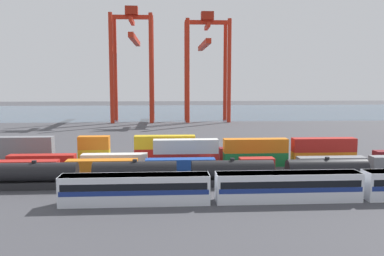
# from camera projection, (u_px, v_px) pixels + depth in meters

# --- Properties ---
(ground_plane) EXTENTS (420.00, 420.00, 0.00)m
(ground_plane) POSITION_uv_depth(u_px,v_px,m) (192.00, 137.00, 115.93)
(ground_plane) COLOR #424247
(harbour_water) EXTENTS (400.00, 110.00, 0.01)m
(harbour_water) POSITION_uv_depth(u_px,v_px,m) (180.00, 111.00, 214.71)
(harbour_water) COLOR #384C60
(harbour_water) RESTS_ON ground_plane
(passenger_train) EXTENTS (60.09, 3.14, 3.90)m
(passenger_train) POSITION_uv_depth(u_px,v_px,m) (288.00, 185.00, 54.17)
(passenger_train) COLOR silver
(passenger_train) RESTS_ON ground_plane
(freight_tank_row) EXTENTS (57.31, 2.80, 4.26)m
(freight_tank_row) POSITION_uv_depth(u_px,v_px,m) (184.00, 173.00, 61.94)
(freight_tank_row) COLOR #232326
(freight_tank_row) RESTS_ON ground_plane
(shipping_container_0) EXTENTS (12.10, 2.44, 2.60)m
(shipping_container_0) POSITION_uv_depth(u_px,v_px,m) (22.00, 168.00, 68.81)
(shipping_container_0) COLOR #AD211C
(shipping_container_0) RESTS_ON ground_plane
(shipping_container_1) EXTENTS (12.10, 2.44, 2.60)m
(shipping_container_1) POSITION_uv_depth(u_px,v_px,m) (102.00, 167.00, 69.65)
(shipping_container_1) COLOR orange
(shipping_container_1) RESTS_ON ground_plane
(shipping_container_2) EXTENTS (12.10, 2.44, 2.60)m
(shipping_container_2) POSITION_uv_depth(u_px,v_px,m) (180.00, 166.00, 70.50)
(shipping_container_2) COLOR #1C4299
(shipping_container_2) RESTS_ON ground_plane
(shipping_container_3) EXTENTS (6.04, 2.44, 2.60)m
(shipping_container_3) POSITION_uv_depth(u_px,v_px,m) (257.00, 165.00, 71.35)
(shipping_container_3) COLOR #AD211C
(shipping_container_3) RESTS_ON ground_plane
(shipping_container_4) EXTENTS (12.10, 2.44, 2.60)m
(shipping_container_4) POSITION_uv_depth(u_px,v_px,m) (331.00, 164.00, 72.20)
(shipping_container_4) COLOR slate
(shipping_container_4) RESTS_ON ground_plane
(shipping_container_6) EXTENTS (12.10, 2.44, 2.60)m
(shipping_container_6) POSITION_uv_depth(u_px,v_px,m) (42.00, 162.00, 74.39)
(shipping_container_6) COLOR #AD211C
(shipping_container_6) RESTS_ON ground_plane
(shipping_container_7) EXTENTS (12.10, 2.44, 2.60)m
(shipping_container_7) POSITION_uv_depth(u_px,v_px,m) (115.00, 161.00, 75.22)
(shipping_container_7) COLOR silver
(shipping_container_7) RESTS_ON ground_plane
(shipping_container_8) EXTENTS (12.10, 2.44, 2.60)m
(shipping_container_8) POSITION_uv_depth(u_px,v_px,m) (186.00, 160.00, 76.05)
(shipping_container_8) COLOR #AD211C
(shipping_container_8) RESTS_ON ground_plane
(shipping_container_9) EXTENTS (12.10, 2.44, 2.60)m
(shipping_container_9) POSITION_uv_depth(u_px,v_px,m) (186.00, 146.00, 75.75)
(shipping_container_9) COLOR silver
(shipping_container_9) RESTS_ON shipping_container_8
(shipping_container_10) EXTENTS (12.10, 2.44, 2.60)m
(shipping_container_10) POSITION_uv_depth(u_px,v_px,m) (255.00, 159.00, 76.89)
(shipping_container_10) COLOR #197538
(shipping_container_10) RESTS_ON ground_plane
(shipping_container_11) EXTENTS (12.10, 2.44, 2.60)m
(shipping_container_11) POSITION_uv_depth(u_px,v_px,m) (256.00, 145.00, 76.59)
(shipping_container_11) COLOR orange
(shipping_container_11) RESTS_ON shipping_container_10
(shipping_container_12) EXTENTS (12.10, 2.44, 2.60)m
(shipping_container_12) POSITION_uv_depth(u_px,v_px,m) (323.00, 158.00, 77.72)
(shipping_container_12) COLOR orange
(shipping_container_12) RESTS_ON ground_plane
(shipping_container_13) EXTENTS (12.10, 2.44, 2.60)m
(shipping_container_13) POSITION_uv_depth(u_px,v_px,m) (324.00, 145.00, 77.42)
(shipping_container_13) COLOR #AD211C
(shipping_container_13) RESTS_ON shipping_container_12
(shipping_container_15) EXTENTS (12.10, 2.44, 2.60)m
(shipping_container_15) POSITION_uv_depth(u_px,v_px,m) (22.00, 156.00, 79.52)
(shipping_container_15) COLOR slate
(shipping_container_15) RESTS_ON ground_plane
(shipping_container_16) EXTENTS (12.10, 2.44, 2.60)m
(shipping_container_16) POSITION_uv_depth(u_px,v_px,m) (22.00, 143.00, 79.22)
(shipping_container_16) COLOR slate
(shipping_container_16) RESTS_ON shipping_container_15
(shipping_container_17) EXTENTS (6.04, 2.44, 2.60)m
(shipping_container_17) POSITION_uv_depth(u_px,v_px,m) (94.00, 156.00, 80.40)
(shipping_container_17) COLOR gold
(shipping_container_17) RESTS_ON ground_plane
(shipping_container_18) EXTENTS (6.04, 2.44, 2.60)m
(shipping_container_18) POSITION_uv_depth(u_px,v_px,m) (94.00, 143.00, 80.10)
(shipping_container_18) COLOR orange
(shipping_container_18) RESTS_ON shipping_container_17
(shipping_container_19) EXTENTS (12.10, 2.44, 2.60)m
(shipping_container_19) POSITION_uv_depth(u_px,v_px,m) (165.00, 155.00, 81.28)
(shipping_container_19) COLOR #AD211C
(shipping_container_19) RESTS_ON ground_plane
(shipping_container_20) EXTENTS (12.10, 2.44, 2.60)m
(shipping_container_20) POSITION_uv_depth(u_px,v_px,m) (165.00, 142.00, 80.98)
(shipping_container_20) COLOR gold
(shipping_container_20) RESTS_ON shipping_container_19
(shipping_container_21) EXTENTS (6.04, 2.44, 2.60)m
(shipping_container_21) POSITION_uv_depth(u_px,v_px,m) (234.00, 154.00, 82.16)
(shipping_container_21) COLOR maroon
(shipping_container_21) RESTS_ON ground_plane
(gantry_crane_west) EXTENTS (16.49, 41.65, 44.56)m
(gantry_crane_west) POSITION_uv_depth(u_px,v_px,m) (133.00, 52.00, 161.41)
(gantry_crane_west) COLOR red
(gantry_crane_west) RESTS_ON ground_plane
(gantry_crane_central) EXTENTS (17.63, 39.73, 42.83)m
(gantry_crane_central) POSITION_uv_depth(u_px,v_px,m) (206.00, 55.00, 163.25)
(gantry_crane_central) COLOR red
(gantry_crane_central) RESTS_ON ground_plane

